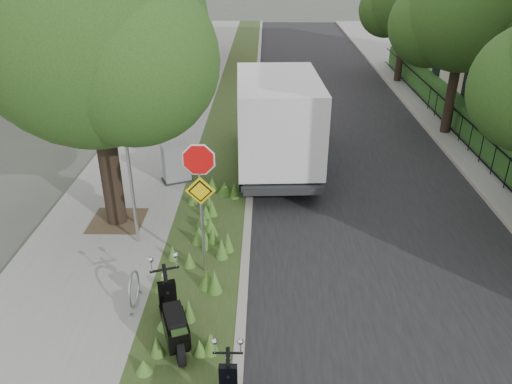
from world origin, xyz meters
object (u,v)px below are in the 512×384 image
at_px(box_truck, 276,118).
at_px(utility_cabinet, 176,163).
at_px(sign_assembly, 200,184).
at_px(scooter_near, 175,327).

distance_m(box_truck, utility_cabinet, 3.51).
height_order(sign_assembly, scooter_near, sign_assembly).
xyz_separation_m(scooter_near, box_truck, (1.98, 8.35, 1.22)).
height_order(sign_assembly, utility_cabinet, sign_assembly).
bearing_deg(utility_cabinet, box_truck, 21.72).
height_order(sign_assembly, box_truck, sign_assembly).
relative_size(sign_assembly, scooter_near, 1.77).
distance_m(sign_assembly, box_truck, 6.28).
bearing_deg(utility_cabinet, sign_assembly, -73.69).
bearing_deg(sign_assembly, box_truck, 74.21).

